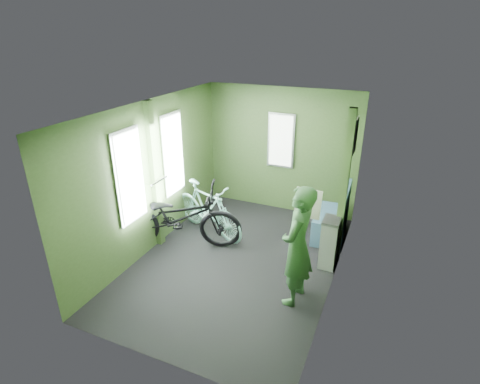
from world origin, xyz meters
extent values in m
plane|color=black|center=(0.00, 0.00, 0.00)|extent=(4.00, 4.00, 0.00)
cube|color=silver|center=(0.00, 0.00, 2.30)|extent=(2.80, 4.00, 0.02)
cube|color=#385226|center=(0.00, 2.00, 1.15)|extent=(2.80, 0.02, 2.30)
cube|color=#385226|center=(0.00, -2.00, 1.15)|extent=(2.80, 0.02, 2.30)
cube|color=#385226|center=(-1.40, 0.00, 1.15)|extent=(0.02, 4.00, 2.30)
cube|color=#385226|center=(1.40, 0.00, 1.15)|extent=(0.02, 4.00, 2.30)
cube|color=#385226|center=(-1.36, 0.00, 1.15)|extent=(0.08, 0.12, 2.30)
cube|color=silver|center=(-1.35, -0.55, 1.35)|extent=(0.02, 0.56, 1.34)
cube|color=silver|center=(-1.35, 0.55, 1.35)|extent=(0.02, 0.56, 1.34)
cube|color=white|center=(-1.34, -0.55, 1.88)|extent=(0.00, 0.12, 0.12)
cube|color=white|center=(-1.34, 0.55, 1.88)|extent=(0.00, 0.12, 0.12)
cylinder|color=silver|center=(-1.29, 0.00, 1.10)|extent=(0.03, 0.40, 0.03)
cube|color=#385226|center=(1.35, 0.60, 1.15)|extent=(0.10, 0.10, 2.30)
cube|color=white|center=(1.38, 0.90, 1.85)|extent=(0.02, 0.40, 0.50)
cube|color=silver|center=(0.00, 1.96, 1.35)|extent=(0.50, 0.02, 1.00)
imported|color=black|center=(-1.02, 0.04, 0.00)|extent=(2.14, 1.38, 1.12)
imported|color=#96E1D9|center=(-0.79, 0.57, 0.00)|extent=(1.65, 1.07, 0.98)
imported|color=#315A33|center=(1.01, -0.48, 0.79)|extent=(0.43, 0.61, 1.58)
cube|color=silver|center=(1.04, -0.19, 1.24)|extent=(0.33, 0.10, 0.37)
cube|color=gray|center=(1.26, 0.44, 0.38)|extent=(0.23, 0.32, 0.77)
cube|color=#294358|center=(1.12, 1.28, 0.22)|extent=(0.52, 0.89, 0.44)
cube|color=#294358|center=(1.33, 1.28, 0.68)|extent=(0.09, 0.87, 0.48)
camera|label=1|loc=(1.90, -4.33, 3.23)|focal=28.00mm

